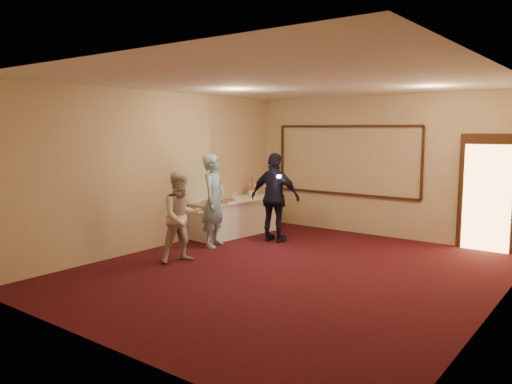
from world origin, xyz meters
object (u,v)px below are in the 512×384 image
tart (229,200)px  guest (275,198)px  plate_stack_a (233,195)px  man (214,201)px  cupcake_stand (252,187)px  pavlova_tray (214,200)px  woman (182,217)px  plate_stack_b (253,194)px  buffet_table (235,217)px

tart → guest: bearing=16.2°
plate_stack_a → man: size_ratio=0.10×
tart → man: size_ratio=0.15×
cupcake_stand → tart: (0.34, -1.24, -0.15)m
pavlova_tray → man: size_ratio=0.30×
woman → pavlova_tray: bearing=43.6°
cupcake_stand → plate_stack_a: size_ratio=2.71×
plate_stack_b → pavlova_tray: bearing=-92.7°
pavlova_tray → plate_stack_a: 0.88m
pavlova_tray → plate_stack_b: bearing=87.3°
buffet_table → plate_stack_a: plate_stack_a is taller
guest → cupcake_stand: bearing=-44.8°
man → pavlova_tray: bearing=23.6°
pavlova_tray → woman: bearing=-67.8°
pavlova_tray → man: (0.28, -0.32, 0.05)m
pavlova_tray → cupcake_stand: 1.73m
plate_stack_b → woman: woman is taller
woman → cupcake_stand: bearing=37.9°
cupcake_stand → man: size_ratio=0.27×
tart → woman: (0.61, -1.97, -0.01)m
pavlova_tray → plate_stack_a: size_ratio=2.98×
man → woman: size_ratio=1.15×
guest → buffet_table: bearing=-12.7°
buffet_table → man: man is taller
pavlova_tray → tart: pavlova_tray is taller
plate_stack_a → plate_stack_b: plate_stack_b is taller
pavlova_tray → tart: (0.01, 0.45, -0.05)m
cupcake_stand → guest: 1.64m
buffet_table → cupcake_stand: 1.07m
plate_stack_b → guest: 1.06m
man → plate_stack_a: bearing=4.8°
plate_stack_a → man: bearing=-67.4°
plate_stack_a → tart: plate_stack_a is taller
buffet_table → plate_stack_b: 0.65m
pavlova_tray → tart: bearing=88.6°
cupcake_stand → pavlova_tray: bearing=-78.9°
buffet_table → pavlova_tray: pavlova_tray is taller
tart → woman: bearing=-72.8°
cupcake_stand → tart: cupcake_stand is taller
cupcake_stand → woman: woman is taller
plate_stack_b → tart: plate_stack_b is taller
plate_stack_b → tart: bearing=-93.4°
plate_stack_a → man: man is taller
plate_stack_a → guest: size_ratio=0.10×
tart → pavlova_tray: bearing=-91.4°
cupcake_stand → guest: guest is taller
buffet_table → tart: 0.56m
tart → cupcake_stand: bearing=105.4°
man → cupcake_stand: bearing=-0.8°
pavlova_tray → tart: size_ratio=2.00×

